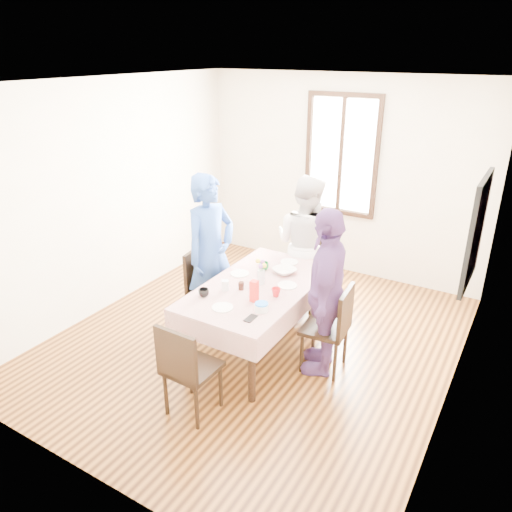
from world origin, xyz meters
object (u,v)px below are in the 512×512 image
object	(u,v)px
chair_left	(210,289)
person_right	(325,292)
person_far	(306,244)
chair_far	(305,272)
chair_near	(192,367)
person_left	(210,254)
dining_table	(258,318)
chair_right	(325,328)

from	to	relation	value
chair_left	person_right	bearing A→B (deg)	78.69
chair_left	person_far	size ratio (longest dim) A/B	0.55
chair_far	person_right	xyz separation A→B (m)	(0.71, -1.07, 0.39)
chair_near	person_left	distance (m)	1.53
chair_near	person_far	size ratio (longest dim) A/B	0.55
dining_table	chair_left	bearing A→B (deg)	168.09
person_far	chair_right	bearing A→B (deg)	132.81
chair_left	chair_right	bearing A→B (deg)	78.75
chair_left	person_right	size ratio (longest dim) A/B	0.54
chair_far	person_far	xyz separation A→B (m)	(-0.00, -0.02, 0.38)
chair_left	chair_right	distance (m)	1.46
dining_table	chair_left	distance (m)	0.75
chair_far	person_left	distance (m)	1.28
chair_near	person_left	size ratio (longest dim) A/B	0.51
chair_left	chair_far	xyz separation A→B (m)	(0.73, 0.97, 0.00)
person_left	dining_table	bearing A→B (deg)	-89.67
chair_right	person_far	bearing A→B (deg)	29.92
chair_far	person_far	size ratio (longest dim) A/B	0.55
chair_left	chair_far	bearing A→B (deg)	135.95
chair_left	person_right	distance (m)	1.49
chair_near	chair_left	bearing A→B (deg)	121.04
dining_table	person_far	xyz separation A→B (m)	(-0.00, 1.10, 0.46)
person_left	person_far	bearing A→B (deg)	-24.11
chair_far	dining_table	bearing A→B (deg)	91.89
person_left	person_far	distance (m)	1.19
person_left	person_right	world-z (taller)	person_left
chair_far	person_right	size ratio (longest dim) A/B	0.54
chair_right	chair_near	distance (m)	1.38
chair_near	person_far	world-z (taller)	person_far
chair_far	person_far	bearing A→B (deg)	91.89
chair_left	dining_table	bearing A→B (deg)	70.86
dining_table	person_left	xyz separation A→B (m)	(-0.71, 0.15, 0.52)
chair_right	person_right	xyz separation A→B (m)	(-0.02, 0.00, 0.39)
chair_left	person_far	world-z (taller)	person_far
chair_left	chair_right	world-z (taller)	same
chair_near	chair_far	bearing A→B (deg)	91.40
dining_table	person_left	world-z (taller)	person_left
chair_right	chair_far	size ratio (longest dim) A/B	1.00
person_left	person_far	world-z (taller)	person_left
chair_right	person_far	distance (m)	1.33
chair_right	person_right	world-z (taller)	person_right
chair_left	person_right	world-z (taller)	person_right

